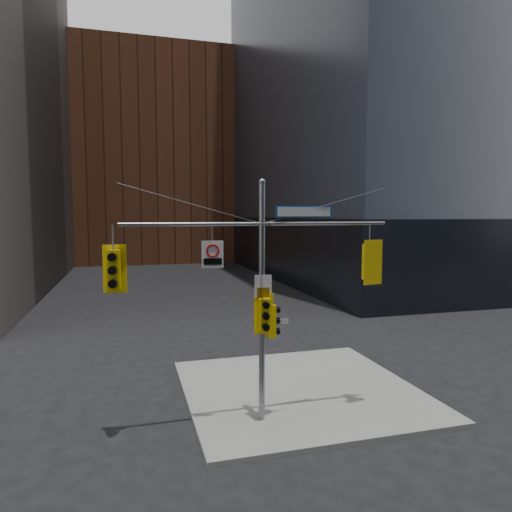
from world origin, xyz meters
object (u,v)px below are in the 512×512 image
signal_assembly (262,278)px  traffic_light_pole_front (265,315)px  traffic_light_east_arm (369,262)px  traffic_light_pole_side (272,321)px  street_sign_blade (304,212)px  regulatory_sign_arm (213,253)px  traffic_light_west_arm (114,270)px

signal_assembly → traffic_light_pole_front: signal_assembly is taller
traffic_light_east_arm → traffic_light_pole_side: (-3.17, 0.01, -1.68)m
signal_assembly → street_sign_blade: bearing=0.1°
traffic_light_east_arm → traffic_light_pole_front: bearing=-4.4°
traffic_light_pole_side → regulatory_sign_arm: regulatory_sign_arm is taller
signal_assembly → traffic_light_east_arm: 3.52m
traffic_light_west_arm → regulatory_sign_arm: (2.67, -0.03, 0.37)m
street_sign_blade → traffic_light_east_arm: bearing=-4.0°
traffic_light_east_arm → traffic_light_pole_front: size_ratio=1.17×
signal_assembly → traffic_light_east_arm: (3.50, 0.00, 0.38)m
traffic_light_pole_side → regulatory_sign_arm: bearing=89.4°
traffic_light_west_arm → signal_assembly: bearing=7.9°
regulatory_sign_arm → traffic_light_pole_front: bearing=-3.1°
traffic_light_west_arm → traffic_light_pole_side: traffic_light_west_arm is taller
signal_assembly → traffic_light_west_arm: (-4.14, 0.01, 0.38)m
street_sign_blade → traffic_light_pole_side: bearing=175.8°
regulatory_sign_arm → traffic_light_east_arm: bearing=6.7°
traffic_light_pole_side → street_sign_blade: (0.98, -0.00, 3.23)m
traffic_light_pole_front → regulatory_sign_arm: size_ratio=1.54×
traffic_light_west_arm → traffic_light_east_arm: (7.63, -0.01, -0.00)m
street_sign_blade → regulatory_sign_arm: street_sign_blade is taller
traffic_light_east_arm → regulatory_sign_arm: bearing=-8.5°
traffic_light_west_arm → regulatory_sign_arm: bearing=7.3°
traffic_light_west_arm → traffic_light_pole_side: 4.76m
signal_assembly → traffic_light_east_arm: signal_assembly is taller
regulatory_sign_arm → traffic_light_pole_side: bearing=7.4°
traffic_light_pole_side → street_sign_blade: street_sign_blade is taller
traffic_light_pole_front → street_sign_blade: street_sign_blade is taller
traffic_light_pole_front → street_sign_blade: bearing=17.6°
street_sign_blade → regulatory_sign_arm: (-2.77, -0.02, -1.18)m
traffic_light_pole_side → regulatory_sign_arm: size_ratio=1.28×
traffic_light_pole_side → signal_assembly: bearing=89.9°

